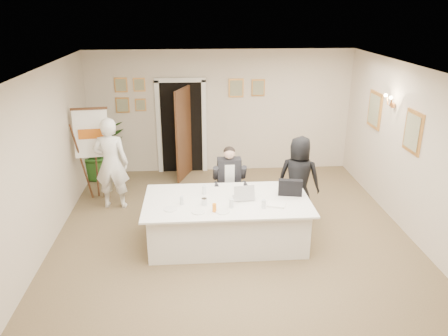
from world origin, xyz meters
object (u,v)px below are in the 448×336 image
object	(u,v)px
standing_woman	(299,178)
laptop	(244,190)
standing_man	(111,164)
paper_stack	(276,205)
conference_table	(227,221)
potted_palm	(97,149)
oj_glass	(214,208)
steel_jug	(204,202)
seated_man	(229,182)
laptop_bag	(290,188)
flip_chart	(94,159)

from	to	relation	value
standing_woman	laptop	world-z (taller)	standing_woman
standing_man	paper_stack	distance (m)	3.35
conference_table	standing_woman	bearing A→B (deg)	31.05
potted_palm	laptop	xyz separation A→B (m)	(2.95, -3.07, 0.25)
oj_glass	steel_jug	xyz separation A→B (m)	(-0.15, 0.25, -0.01)
steel_jug	seated_man	bearing A→B (deg)	66.50
standing_man	oj_glass	size ratio (longest dim) A/B	13.73
conference_table	potted_palm	bearing A→B (deg)	130.66
standing_woman	laptop_bag	size ratio (longest dim) A/B	3.99
laptop_bag	steel_jug	distance (m)	1.44
laptop	paper_stack	xyz separation A→B (m)	(0.48, -0.32, -0.13)
standing_woman	laptop_bag	world-z (taller)	standing_woman
standing_man	laptop	world-z (taller)	standing_man
laptop	laptop_bag	world-z (taller)	laptop
seated_man	steel_jug	world-z (taller)	seated_man
laptop_bag	oj_glass	bearing A→B (deg)	-146.65
standing_man	paper_stack	world-z (taller)	standing_man
flip_chart	oj_glass	bearing A→B (deg)	-46.04
seated_man	laptop	distance (m)	0.95
conference_table	paper_stack	size ratio (longest dim) A/B	9.65
paper_stack	oj_glass	size ratio (longest dim) A/B	2.12
potted_palm	paper_stack	world-z (taller)	potted_palm
potted_palm	laptop_bag	bearing A→B (deg)	-39.04
flip_chart	oj_glass	size ratio (longest dim) A/B	14.27
laptop_bag	potted_palm	bearing A→B (deg)	152.20
conference_table	standing_woman	world-z (taller)	standing_woman
laptop_bag	paper_stack	size ratio (longest dim) A/B	1.41
standing_man	oj_glass	distance (m)	2.69
standing_woman	steel_jug	size ratio (longest dim) A/B	14.10
standing_woman	laptop_bag	xyz separation A→B (m)	(-0.32, -0.72, 0.14)
standing_woman	laptop	xyz separation A→B (m)	(-1.09, -0.77, 0.14)
conference_table	paper_stack	xyz separation A→B (m)	(0.75, -0.27, 0.40)
paper_stack	conference_table	bearing A→B (deg)	160.04
conference_table	flip_chart	bearing A→B (deg)	142.20
potted_palm	paper_stack	size ratio (longest dim) A/B	4.84
potted_palm	steel_jug	world-z (taller)	potted_palm
flip_chart	laptop	distance (m)	3.33
laptop	oj_glass	xyz separation A→B (m)	(-0.50, -0.46, -0.07)
seated_man	laptop_bag	size ratio (longest dim) A/B	3.50
conference_table	standing_woman	size ratio (longest dim) A/B	1.72
flip_chart	laptop_bag	bearing A→B (deg)	-27.36
flip_chart	steel_jug	size ratio (longest dim) A/B	16.87
seated_man	flip_chart	bearing A→B (deg)	172.58
paper_stack	laptop_bag	bearing A→B (deg)	51.61
flip_chart	paper_stack	distance (m)	3.91
standing_woman	steel_jug	distance (m)	2.00
standing_man	standing_woman	xyz separation A→B (m)	(3.45, -0.70, -0.12)
laptop_bag	seated_man	bearing A→B (deg)	148.39
seated_man	laptop	world-z (taller)	seated_man
paper_stack	oj_glass	world-z (taller)	oj_glass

